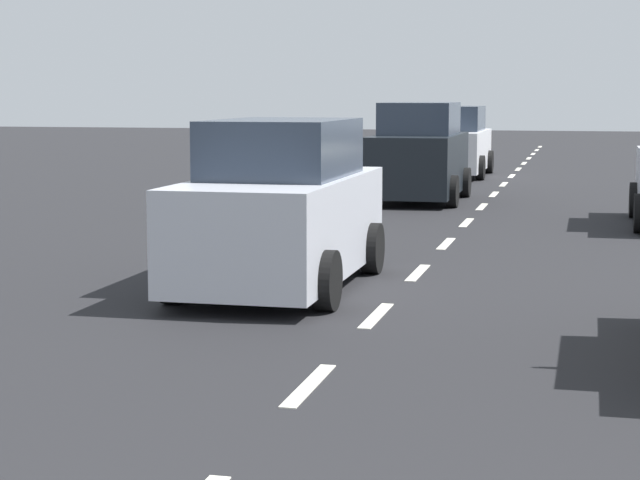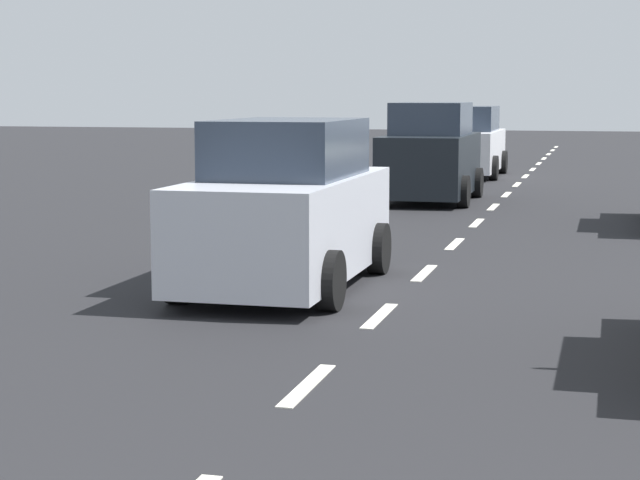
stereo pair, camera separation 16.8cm
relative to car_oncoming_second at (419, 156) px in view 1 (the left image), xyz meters
name	(u,v)px [view 1 (the left image)]	position (x,y,z in m)	size (l,w,h in m)	color
ground_plane	(483,206)	(1.50, -0.70, -1.01)	(96.00, 96.00, 0.00)	black
lane_center_line	(499,189)	(1.50, 3.50, -1.01)	(0.14, 46.40, 0.01)	silver
car_oncoming_second	(419,156)	(0.00, 0.00, 0.00)	(2.03, 3.95, 2.17)	black
car_oncoming_lead	(281,210)	(0.01, -11.47, -0.05)	(2.01, 4.31, 2.07)	silver
car_oncoming_third	(454,144)	(-0.13, 7.75, -0.08)	(2.00, 4.37, 2.00)	silver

